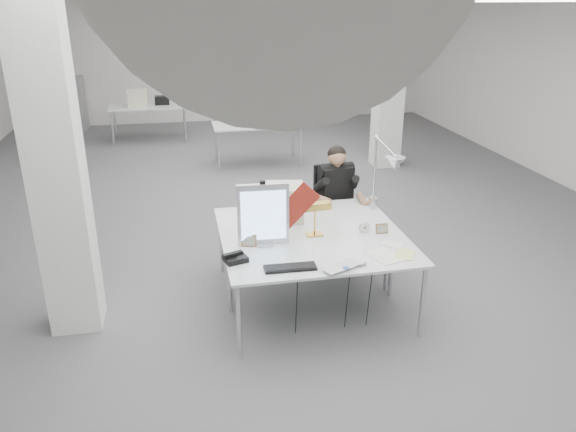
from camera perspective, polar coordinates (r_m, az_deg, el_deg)
name	(u,v)px	position (r m, az deg, el deg)	size (l,w,h in m)	color
room_shell	(276,100)	(7.37, -1.26, 11.67)	(10.04, 14.04, 3.24)	#4E4E51
desk_main	(323,254)	(5.19, 3.61, -3.91)	(1.80, 0.90, 0.03)	silver
desk_second	(302,218)	(5.99, 1.42, -0.25)	(1.80, 0.90, 0.03)	silver
bg_desk_a	(257,125)	(10.36, -3.17, 9.24)	(1.60, 0.80, 0.03)	silver
bg_desk_b	(148,106)	(12.43, -14.03, 10.75)	(1.60, 0.80, 0.03)	silver
filing_cabinet	(75,104)	(14.05, -20.85, 10.62)	(0.45, 0.55, 1.20)	gray
office_chair	(334,208)	(6.80, 4.71, 0.82)	(0.55, 0.55, 1.12)	black
seated_person	(336,183)	(6.65, 4.92, 3.39)	(0.52, 0.65, 0.98)	black
monitor	(263,215)	(5.25, -2.54, 0.15)	(0.49, 0.05, 0.60)	#BBBCC0
pennant	(295,208)	(5.24, 0.67, 0.85)	(0.50, 0.01, 0.21)	maroon
keyboard	(290,268)	(4.89, 0.23, -5.27)	(0.46, 0.15, 0.02)	black
laptop	(346,269)	(4.87, 5.89, -5.43)	(0.37, 0.24, 0.03)	silver
mouse	(362,263)	(4.98, 7.50, -4.80)	(0.10, 0.06, 0.04)	#A8A8AC
bankers_lamp	(315,221)	(5.50, 2.73, -0.51)	(0.26, 0.11, 0.30)	gold
desk_phone	(235,259)	(5.04, -5.38, -4.32)	(0.20, 0.18, 0.05)	black
picture_frame_left	(249,241)	(5.30, -4.00, -2.50)	(0.15, 0.01, 0.12)	#AA7649
picture_frame_right	(382,228)	(5.65, 9.50, -1.25)	(0.13, 0.01, 0.10)	#976941
desk_clock	(364,227)	(5.65, 7.75, -1.14)	(0.11, 0.11, 0.03)	silver
paper_stack_a	(384,256)	(5.19, 9.76, -4.02)	(0.23, 0.33, 0.01)	silver
paper_stack_b	(405,254)	(5.25, 11.79, -3.83)	(0.17, 0.23, 0.01)	#DAD882
paper_stack_c	(392,244)	(5.44, 10.56, -2.83)	(0.20, 0.14, 0.01)	silver
beige_monitor	(284,202)	(5.88, -0.37, 1.41)	(0.39, 0.37, 0.37)	beige
architect_lamp	(383,178)	(5.96, 9.61, 3.79)	(0.23, 0.66, 0.84)	silver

